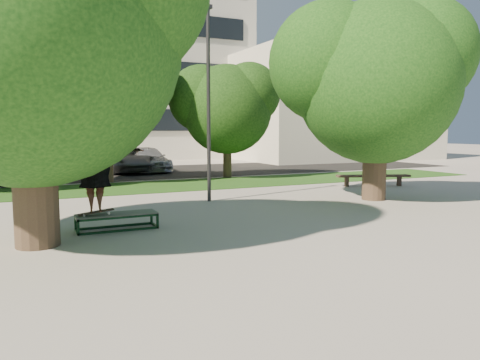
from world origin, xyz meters
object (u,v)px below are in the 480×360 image
tree_left (22,15)px  tree_right (373,73)px  car_silver_b (147,160)px  grind_box (117,221)px  lamppost (209,102)px  car_dark (6,168)px  bench (373,177)px  car_grey (125,160)px

tree_left → tree_right: 10.41m
car_silver_b → tree_right: bearing=-74.8°
tree_left → grind_box: tree_left is taller
tree_right → lamppost: tree_right is taller
tree_right → grind_box: bearing=-171.9°
tree_left → car_dark: bearing=93.3°
bench → tree_right: bearing=-112.5°
bench → grind_box: bearing=-139.9°
tree_right → bench: tree_right is taller
bench → car_dark: (-13.50, 7.61, 0.27)m
bench → car_dark: 15.50m
car_silver_b → tree_left: bearing=-113.4°
grind_box → car_grey: bearing=77.7°
car_dark → tree_right: bearing=-55.5°
grind_box → car_silver_b: 15.26m
car_dark → car_silver_b: bearing=11.7°
tree_left → car_silver_b: size_ratio=1.60×
tree_right → car_dark: size_ratio=1.64×
tree_right → bench: (2.58, 2.80, -3.71)m
lamppost → grind_box: (-3.50, -3.11, -2.96)m
tree_right → tree_left: bearing=-169.0°
lamppost → car_dark: size_ratio=1.54×
lamppost → car_silver_b: bearing=85.6°
tree_right → lamppost: bearing=158.7°
tree_right → car_silver_b: size_ratio=1.46×
grind_box → car_dark: car_dark is taller
tree_right → car_dark: (-10.92, 10.42, -3.44)m
tree_right → grind_box: size_ratio=3.62×
lamppost → car_silver_b: 11.80m
grind_box → car_dark: bearing=102.2°
lamppost → car_grey: 11.77m
tree_right → car_silver_b: bearing=106.7°
bench → lamppost: bearing=-153.1°
lamppost → bench: size_ratio=2.07×
tree_right → car_silver_b: tree_right is taller
bench → car_silver_b: size_ratio=0.66×
tree_right → grind_box: (-8.42, -1.19, -3.90)m
car_grey → lamppost: bearing=-93.3°
bench → car_dark: size_ratio=0.74×
lamppost → car_grey: (-0.32, 11.50, -2.47)m
lamppost → grind_box: bearing=-138.4°
grind_box → bench: (11.00, 3.99, 0.20)m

